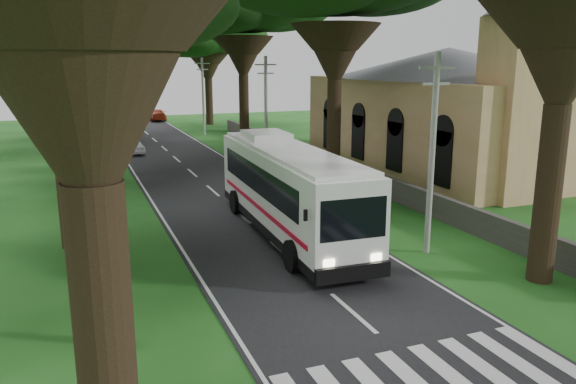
# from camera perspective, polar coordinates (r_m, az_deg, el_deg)

# --- Properties ---
(ground) EXTENTS (140.00, 140.00, 0.00)m
(ground) POSITION_cam_1_polar(r_m,az_deg,el_deg) (16.42, 9.93, -14.82)
(ground) COLOR #194C15
(ground) RESTS_ON ground
(road) EXTENTS (8.00, 120.00, 0.04)m
(road) POSITION_cam_1_polar(r_m,az_deg,el_deg) (38.85, -9.40, 1.65)
(road) COLOR black
(road) RESTS_ON ground
(crosswalk) EXTENTS (8.00, 3.00, 0.01)m
(crosswalk) POSITION_cam_1_polar(r_m,az_deg,el_deg) (14.98, 14.07, -17.98)
(crosswalk) COLOR silver
(crosswalk) RESTS_ON ground
(property_wall) EXTENTS (0.35, 50.00, 1.20)m
(property_wall) POSITION_cam_1_polar(r_m,az_deg,el_deg) (40.59, 3.40, 3.14)
(property_wall) COLOR #383533
(property_wall) RESTS_ON ground
(church) EXTENTS (14.00, 24.00, 11.60)m
(church) POSITION_cam_1_polar(r_m,az_deg,el_deg) (42.52, 15.97, 8.98)
(church) COLOR tan
(church) RESTS_ON ground
(pole_near) EXTENTS (1.60, 0.24, 8.00)m
(pole_near) POSITION_cam_1_polar(r_m,az_deg,el_deg) (22.85, 14.44, 4.02)
(pole_near) COLOR gray
(pole_near) RESTS_ON ground
(pole_mid) EXTENTS (1.60, 0.24, 8.00)m
(pole_mid) POSITION_cam_1_polar(r_m,az_deg,el_deg) (40.67, -2.25, 8.27)
(pole_mid) COLOR gray
(pole_mid) RESTS_ON ground
(pole_far) EXTENTS (1.60, 0.24, 8.00)m
(pole_far) POSITION_cam_1_polar(r_m,az_deg,el_deg) (59.88, -8.62, 9.70)
(pole_far) COLOR gray
(pole_far) RESTS_ON ground
(tree_l_far) EXTENTS (15.99, 15.99, 14.33)m
(tree_l_far) POSITION_cam_1_polar(r_m,az_deg,el_deg) (60.39, -22.84, 15.23)
(tree_l_far) COLOR black
(tree_l_far) RESTS_ON ground
(tree_r_far) EXTENTS (13.22, 13.22, 13.94)m
(tree_r_far) POSITION_cam_1_polar(r_m,az_deg,el_deg) (70.28, -8.23, 15.76)
(tree_r_far) COLOR black
(tree_r_far) RESTS_ON ground
(coach_bus) EXTENTS (3.51, 13.42, 3.93)m
(coach_bus) POSITION_cam_1_polar(r_m,az_deg,el_deg) (25.00, -0.01, 0.38)
(coach_bus) COLOR white
(coach_bus) RESTS_ON ground
(distant_car_a) EXTENTS (2.08, 3.94, 1.28)m
(distant_car_a) POSITION_cam_1_polar(r_m,az_deg,el_deg) (49.06, -15.59, 4.51)
(distant_car_a) COLOR #BBBBC0
(distant_car_a) RESTS_ON road
(distant_car_b) EXTENTS (1.41, 3.78, 1.24)m
(distant_car_b) POSITION_cam_1_polar(r_m,az_deg,el_deg) (63.12, -16.02, 6.29)
(distant_car_b) COLOR navy
(distant_car_b) RESTS_ON road
(distant_car_c) EXTENTS (2.11, 5.07, 1.47)m
(distant_car_c) POSITION_cam_1_polar(r_m,az_deg,el_deg) (76.14, -13.23, 7.64)
(distant_car_c) COLOR maroon
(distant_car_c) RESTS_ON road
(pedestrian) EXTENTS (0.45, 0.62, 1.59)m
(pedestrian) POSITION_cam_1_polar(r_m,az_deg,el_deg) (16.37, -16.35, -12.15)
(pedestrian) COLOR black
(pedestrian) RESTS_ON ground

